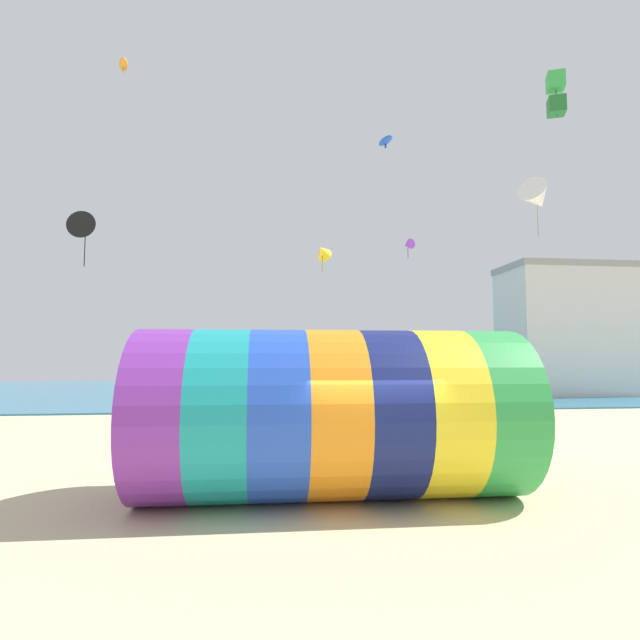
{
  "coord_description": "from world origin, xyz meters",
  "views": [
    {
      "loc": [
        -2.05,
        -9.63,
        2.87
      ],
      "look_at": [
        -0.61,
        2.86,
        3.88
      ],
      "focal_mm": 28.0,
      "sensor_mm": 36.0,
      "label": 1
    }
  ],
  "objects": [
    {
      "name": "promenade_building",
      "position": [
        22.58,
        27.79,
        5.26
      ],
      "size": [
        10.64,
        5.47,
        10.49
      ],
      "color": "silver",
      "rests_on": "ground"
    },
    {
      "name": "kite_blue_parafoil",
      "position": [
        4.35,
        15.45,
        14.5
      ],
      "size": [
        0.81,
        1.24,
        0.6
      ],
      "color": "blue"
    },
    {
      "name": "ground_plane",
      "position": [
        0.0,
        0.0,
        0.0
      ],
      "size": [
        120.0,
        120.0,
        0.0
      ],
      "primitive_type": "plane",
      "color": "#CCBA8C"
    },
    {
      "name": "bystander_near_water",
      "position": [
        2.3,
        13.03,
        0.92
      ],
      "size": [
        0.34,
        0.42,
        1.79
      ],
      "color": "#383D56",
      "rests_on": "ground"
    },
    {
      "name": "kite_handler",
      "position": [
        3.89,
        1.38,
        0.83
      ],
      "size": [
        0.33,
        0.41,
        1.64
      ],
      "color": "#383D56",
      "rests_on": "ground"
    },
    {
      "name": "kite_green_box",
      "position": [
        7.47,
        5.12,
        11.6
      ],
      "size": [
        0.68,
        0.68,
        1.5
      ],
      "color": "green"
    },
    {
      "name": "kite_white_delta",
      "position": [
        5.88,
        3.77,
        7.6
      ],
      "size": [
        1.43,
        1.39,
        1.74
      ],
      "color": "white"
    },
    {
      "name": "sea",
      "position": [
        0.0,
        37.87,
        0.05
      ],
      "size": [
        120.0,
        40.0,
        0.1
      ],
      "primitive_type": "cube",
      "color": "teal",
      "rests_on": "ground"
    },
    {
      "name": "giant_inflatable_tube",
      "position": [
        -0.59,
        0.86,
        1.75
      ],
      "size": [
        7.94,
        3.57,
        3.5
      ],
      "color": "purple",
      "rests_on": "ground"
    },
    {
      "name": "bystander_mid_beach",
      "position": [
        0.05,
        13.52,
        0.93
      ],
      "size": [
        0.42,
        0.39,
        1.8
      ],
      "color": "black",
      "rests_on": "ground"
    },
    {
      "name": "kite_purple_delta",
      "position": [
        5.31,
        14.86,
        8.76
      ],
      "size": [
        0.67,
        0.68,
        0.99
      ],
      "color": "purple"
    },
    {
      "name": "kite_orange_parafoil",
      "position": [
        -8.0,
        11.29,
        15.3
      ],
      "size": [
        0.6,
        1.04,
        0.49
      ],
      "color": "orange"
    },
    {
      "name": "kite_yellow_delta",
      "position": [
        -0.08,
        6.82,
        6.52
      ],
      "size": [
        0.73,
        0.79,
        1.0
      ],
      "color": "yellow"
    },
    {
      "name": "kite_black_delta",
      "position": [
        -8.11,
        7.92,
        7.32
      ],
      "size": [
        0.97,
        1.07,
        1.81
      ],
      "color": "black"
    }
  ]
}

